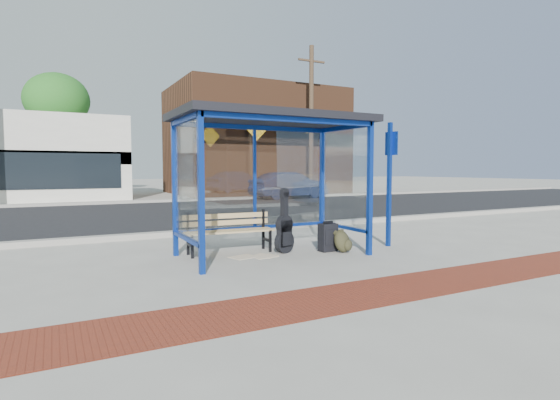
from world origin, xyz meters
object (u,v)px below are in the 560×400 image
backpack (343,242)px  fire_hydrant (324,189)px  suitcase (328,237)px  bench (229,229)px  parked_car (289,185)px  guitar_bag (284,231)px

backpack → fire_hydrant: size_ratio=0.57×
backpack → fire_hydrant: 16.45m
fire_hydrant → suitcase: bearing=-123.0°
fire_hydrant → bench: bearing=-129.0°
bench → parked_car: parked_car is taller
guitar_bag → parked_car: parked_car is taller
suitcase → guitar_bag: bearing=161.6°
guitar_bag → fire_hydrant: 16.61m
bench → suitcase: bench is taller
parked_car → fire_hydrant: size_ratio=5.53×
backpack → suitcase: bearing=104.3°
suitcase → bench: bearing=154.6°
bench → parked_car: bearing=60.9°
guitar_bag → backpack: (0.95, -0.45, -0.20)m
backpack → parked_car: (6.00, 12.97, 0.47)m
parked_car → fire_hydrant: parked_car is taller
bench → parked_car: size_ratio=0.40×
parked_car → fire_hydrant: 2.91m
backpack → guitar_bag: bearing=131.7°
fire_hydrant → guitar_bag: bearing=-125.7°
parked_car → backpack: bearing=147.7°
bench → backpack: bench is taller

